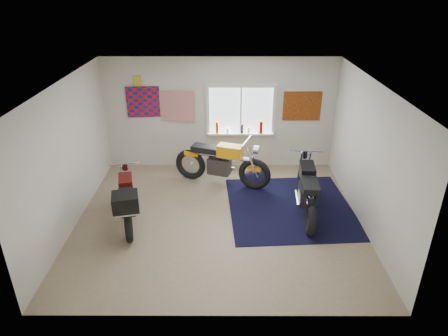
{
  "coord_description": "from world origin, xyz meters",
  "views": [
    {
      "loc": [
        0.12,
        -6.67,
        4.33
      ],
      "look_at": [
        0.1,
        0.4,
        0.92
      ],
      "focal_mm": 32.0,
      "sensor_mm": 36.0,
      "label": 1
    }
  ],
  "objects_px": {
    "yellow_triumph": "(221,163)",
    "navy_rug": "(290,207)",
    "black_chrome_bike": "(307,190)",
    "maroon_tourer": "(127,201)"
  },
  "relations": [
    {
      "from": "navy_rug",
      "to": "black_chrome_bike",
      "type": "xyz_separation_m",
      "value": [
        0.27,
        -0.18,
        0.49
      ]
    },
    {
      "from": "black_chrome_bike",
      "to": "maroon_tourer",
      "type": "bearing_deg",
      "value": 102.4
    },
    {
      "from": "black_chrome_bike",
      "to": "maroon_tourer",
      "type": "distance_m",
      "value": 3.49
    },
    {
      "from": "yellow_triumph",
      "to": "navy_rug",
      "type": "bearing_deg",
      "value": -17.33
    },
    {
      "from": "yellow_triumph",
      "to": "maroon_tourer",
      "type": "relative_size",
      "value": 1.11
    },
    {
      "from": "black_chrome_bike",
      "to": "maroon_tourer",
      "type": "relative_size",
      "value": 1.1
    },
    {
      "from": "navy_rug",
      "to": "maroon_tourer",
      "type": "xyz_separation_m",
      "value": [
        -3.19,
        -0.66,
        0.52
      ]
    },
    {
      "from": "yellow_triumph",
      "to": "black_chrome_bike",
      "type": "height_order",
      "value": "yellow_triumph"
    },
    {
      "from": "yellow_triumph",
      "to": "maroon_tourer",
      "type": "xyz_separation_m",
      "value": [
        -1.76,
        -1.71,
        0.02
      ]
    },
    {
      "from": "navy_rug",
      "to": "black_chrome_bike",
      "type": "height_order",
      "value": "black_chrome_bike"
    }
  ]
}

